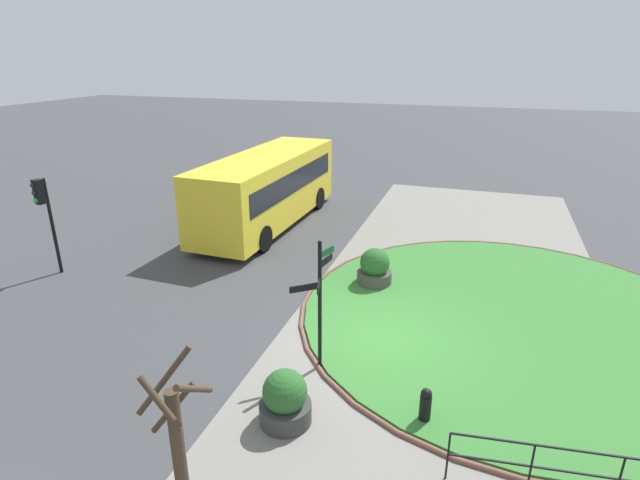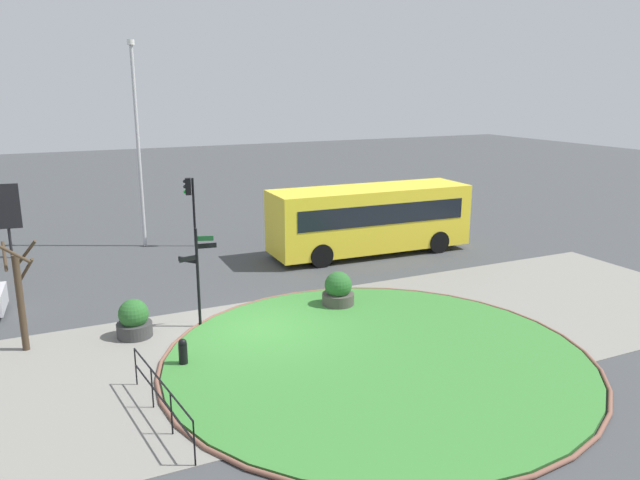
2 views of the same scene
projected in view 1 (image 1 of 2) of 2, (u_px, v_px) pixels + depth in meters
ground at (381, 341)px, 12.88m from camera, size 120.00×120.00×0.00m
sidewalk_paving at (448, 352)px, 12.38m from camera, size 32.00×8.63×0.02m
grass_island at (513, 318)px, 13.89m from camera, size 11.61×11.61×0.10m
grass_kerb_ring at (513, 318)px, 13.88m from camera, size 11.92×11.92×0.11m
signpost_directional at (319, 296)px, 11.16m from camera, size 1.18×0.73×3.20m
bollard_foreground at (425, 406)px, 9.91m from camera, size 0.24×0.24×0.81m
railing_grass_edge at (576, 468)px, 8.12m from camera, size 0.51×4.03×1.01m
bus_yellow at (267, 188)px, 20.97m from camera, size 9.12×2.92×2.99m
traffic_light_near at (44, 205)px, 15.90m from camera, size 0.48×0.32×3.24m
planter_near_signpost at (285, 400)px, 9.89m from camera, size 1.05×1.05×1.18m
planter_kerbside at (375, 269)px, 15.74m from camera, size 1.09×1.09×1.25m
street_tree_bare at (180, 458)px, 6.97m from camera, size 0.99×1.01×3.26m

